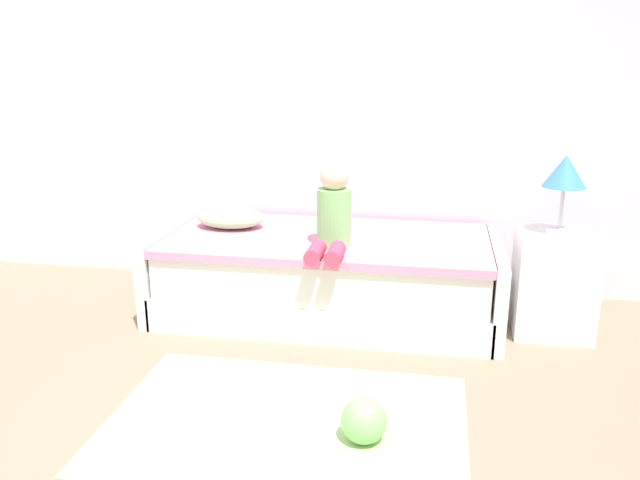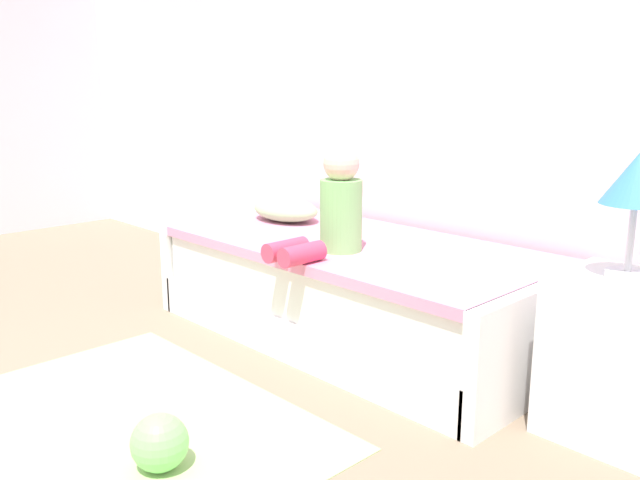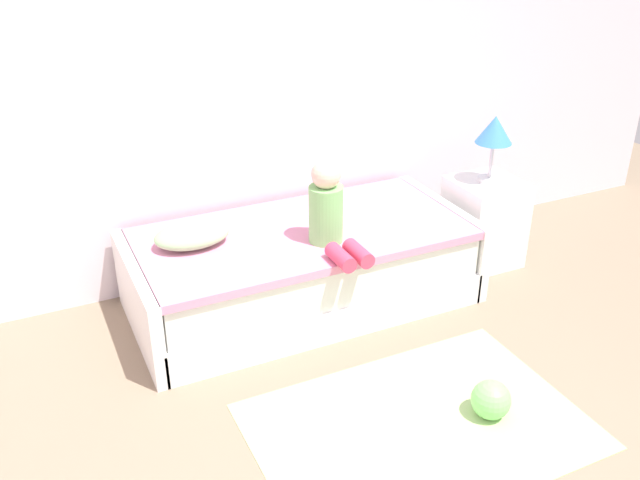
# 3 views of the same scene
# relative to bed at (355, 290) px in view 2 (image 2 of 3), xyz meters

# --- Properties ---
(wall_rear) EXTENTS (7.20, 0.10, 2.90)m
(wall_rear) POSITION_rel_bed_xyz_m (-0.22, 0.60, 1.20)
(wall_rear) COLOR white
(wall_rear) RESTS_ON ground
(bed) EXTENTS (2.11, 1.00, 0.50)m
(bed) POSITION_rel_bed_xyz_m (0.00, 0.00, 0.00)
(bed) COLOR white
(bed) RESTS_ON ground
(nightstand) EXTENTS (0.44, 0.44, 0.60)m
(nightstand) POSITION_rel_bed_xyz_m (1.35, -0.04, 0.05)
(nightstand) COLOR white
(nightstand) RESTS_ON ground
(table_lamp) EXTENTS (0.24, 0.24, 0.45)m
(table_lamp) POSITION_rel_bed_xyz_m (1.35, -0.04, 0.69)
(table_lamp) COLOR silver
(table_lamp) RESTS_ON nightstand
(child_figure) EXTENTS (0.20, 0.51, 0.50)m
(child_figure) POSITION_rel_bed_xyz_m (0.07, -0.23, 0.46)
(child_figure) COLOR #7FC672
(child_figure) RESTS_ON bed
(pillow) EXTENTS (0.44, 0.30, 0.13)m
(pillow) POSITION_rel_bed_xyz_m (-0.65, 0.10, 0.32)
(pillow) COLOR #99CC8C
(pillow) RESTS_ON bed
(toy_ball) EXTENTS (0.20, 0.20, 0.20)m
(toy_ball) POSITION_rel_bed_xyz_m (0.40, -1.38, -0.15)
(toy_ball) COLOR #7FD872
(toy_ball) RESTS_ON ground
(area_rug) EXTENTS (1.60, 1.10, 0.01)m
(area_rug) POSITION_rel_bed_xyz_m (0.04, -1.30, -0.24)
(area_rug) COLOR #B2D189
(area_rug) RESTS_ON ground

